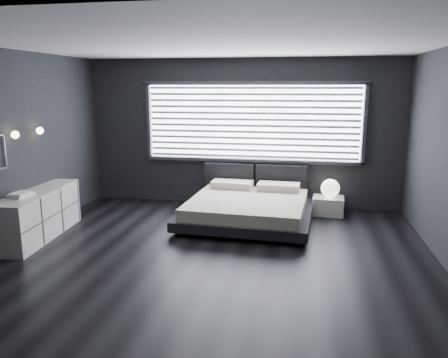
# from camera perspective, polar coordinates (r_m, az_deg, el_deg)

# --- Properties ---
(room) EXTENTS (6.04, 6.00, 2.80)m
(room) POSITION_cam_1_polar(r_m,az_deg,el_deg) (5.70, -1.55, 3.17)
(room) COLOR black
(room) RESTS_ON ground
(window) EXTENTS (4.14, 0.09, 1.52)m
(window) POSITION_cam_1_polar(r_m,az_deg,el_deg) (8.29, 3.70, 7.37)
(window) COLOR white
(window) RESTS_ON ground
(headboard) EXTENTS (1.96, 0.16, 0.52)m
(headboard) POSITION_cam_1_polar(r_m,az_deg,el_deg) (8.38, 4.06, 0.22)
(headboard) COLOR black
(headboard) RESTS_ON ground
(sconce_near) EXTENTS (0.18, 0.11, 0.11)m
(sconce_near) POSITION_cam_1_polar(r_m,az_deg,el_deg) (6.92, -25.64, 5.22)
(sconce_near) COLOR silver
(sconce_near) RESTS_ON ground
(sconce_far) EXTENTS (0.18, 0.11, 0.11)m
(sconce_far) POSITION_cam_1_polar(r_m,az_deg,el_deg) (7.41, -22.94, 5.83)
(sconce_far) COLOR silver
(sconce_far) RESTS_ON ground
(bed) EXTENTS (2.23, 2.14, 0.55)m
(bed) POSITION_cam_1_polar(r_m,az_deg,el_deg) (7.44, 3.14, -3.78)
(bed) COLOR black
(bed) RESTS_ON ground
(nightstand) EXTENTS (0.58, 0.50, 0.32)m
(nightstand) POSITION_cam_1_polar(r_m,az_deg,el_deg) (8.14, 13.43, -3.40)
(nightstand) COLOR silver
(nightstand) RESTS_ON ground
(orb_lamp) EXTENTS (0.33, 0.33, 0.33)m
(orb_lamp) POSITION_cam_1_polar(r_m,az_deg,el_deg) (8.06, 13.71, -1.17)
(orb_lamp) COLOR white
(orb_lamp) RESTS_ON nightstand
(dresser) EXTENTS (0.65, 1.85, 0.73)m
(dresser) POSITION_cam_1_polar(r_m,az_deg,el_deg) (7.26, -23.06, -4.26)
(dresser) COLOR silver
(dresser) RESTS_ON ground
(book_stack) EXTENTS (0.29, 0.35, 0.07)m
(book_stack) POSITION_cam_1_polar(r_m,az_deg,el_deg) (6.90, -25.03, -1.86)
(book_stack) COLOR white
(book_stack) RESTS_ON dresser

